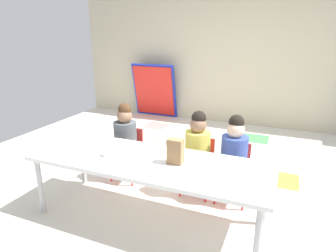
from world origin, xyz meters
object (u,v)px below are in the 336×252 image
at_px(paper_plate_near_edge, 108,155).
at_px(seated_child_far_right, 234,151).
at_px(seated_child_near_camera, 126,135).
at_px(folded_activity_table, 154,91).
at_px(donut_powdered_on_plate, 108,153).
at_px(seated_child_middle_seat, 198,146).
at_px(paper_bag_brown, 175,151).
at_px(craft_table, 149,164).

bearing_deg(paper_plate_near_edge, seated_child_far_right, 33.08).
distance_m(seated_child_near_camera, seated_child_far_right, 1.24).
xyz_separation_m(seated_child_far_right, folded_activity_table, (-2.11, 2.62, -0.02)).
xyz_separation_m(seated_child_near_camera, donut_powdered_on_plate, (0.21, -0.67, 0.07)).
bearing_deg(seated_child_middle_seat, donut_powdered_on_plate, -134.15).
height_order(paper_bag_brown, donut_powdered_on_plate, paper_bag_brown).
bearing_deg(paper_bag_brown, seated_child_near_camera, 145.41).
bearing_deg(paper_plate_near_edge, seated_child_near_camera, 107.73).
bearing_deg(craft_table, seated_child_far_right, 43.05).
height_order(seated_child_middle_seat, paper_plate_near_edge, seated_child_middle_seat).
relative_size(seated_child_far_right, donut_powdered_on_plate, 7.32).
distance_m(paper_bag_brown, paper_plate_near_edge, 0.64).
height_order(seated_child_near_camera, seated_child_middle_seat, same).
distance_m(craft_table, folded_activity_table, 3.54).
distance_m(seated_child_middle_seat, paper_plate_near_edge, 0.93).
relative_size(craft_table, paper_plate_near_edge, 11.95).
relative_size(seated_child_middle_seat, folded_activity_table, 0.84).
height_order(seated_child_far_right, paper_bag_brown, seated_child_far_right).
xyz_separation_m(craft_table, seated_child_far_right, (0.65, 0.60, 0.00)).
bearing_deg(seated_child_far_right, seated_child_middle_seat, 180.00).
distance_m(paper_bag_brown, donut_powdered_on_plate, 0.63).
bearing_deg(seated_child_far_right, craft_table, -136.95).
distance_m(craft_table, donut_powdered_on_plate, 0.39).
height_order(seated_child_near_camera, seated_child_far_right, same).
height_order(seated_child_near_camera, paper_plate_near_edge, seated_child_near_camera).
distance_m(craft_table, seated_child_near_camera, 0.84).
bearing_deg(paper_bag_brown, paper_plate_near_edge, -171.71).
bearing_deg(seated_child_far_right, paper_plate_near_edge, -146.92).
xyz_separation_m(folded_activity_table, paper_bag_brown, (1.71, -3.19, 0.17)).
bearing_deg(donut_powdered_on_plate, seated_child_near_camera, 107.73).
bearing_deg(paper_plate_near_edge, craft_table, 9.60).
height_order(craft_table, seated_child_near_camera, seated_child_near_camera).
bearing_deg(paper_bag_brown, seated_child_middle_seat, 87.51).
bearing_deg(donut_powdered_on_plate, folded_activity_table, 108.33).
distance_m(craft_table, seated_child_middle_seat, 0.66).
bearing_deg(paper_bag_brown, seated_child_far_right, 55.13).
xyz_separation_m(seated_child_middle_seat, paper_plate_near_edge, (-0.65, -0.67, 0.05)).
bearing_deg(paper_plate_near_edge, folded_activity_table, 108.33).
bearing_deg(craft_table, donut_powdered_on_plate, -170.40).
bearing_deg(folded_activity_table, paper_bag_brown, -61.83).
xyz_separation_m(craft_table, paper_bag_brown, (0.24, 0.03, 0.15)).
bearing_deg(craft_table, folded_activity_table, 114.48).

